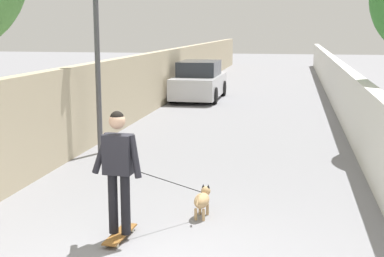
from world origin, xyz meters
The scene contains 8 objects.
ground_plane centered at (14.00, 0.00, 0.00)m, with size 80.00×80.00×0.00m, color gray.
wall_left centered at (12.00, 3.23, 1.00)m, with size 48.00×0.30×2.00m, color tan.
fence_right centered at (12.00, -3.23, 0.82)m, with size 48.00×0.30×1.65m, color silver.
lamp_post centered at (5.81, 2.68, 2.79)m, with size 0.36×0.36×4.04m.
skateboard centered at (1.03, 0.61, 0.07)m, with size 0.81×0.25×0.08m.
person_skateboarder centered at (1.03, 0.61, 1.08)m, with size 0.24×0.71×1.69m.
dog centered at (2.10, -0.34, 0.27)m, with size 1.39×1.08×1.06m.
car_near centered at (15.49, 2.08, 0.71)m, with size 4.10×1.80×1.54m.
Camera 1 is at (-5.54, -1.65, 2.85)m, focal length 49.74 mm.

